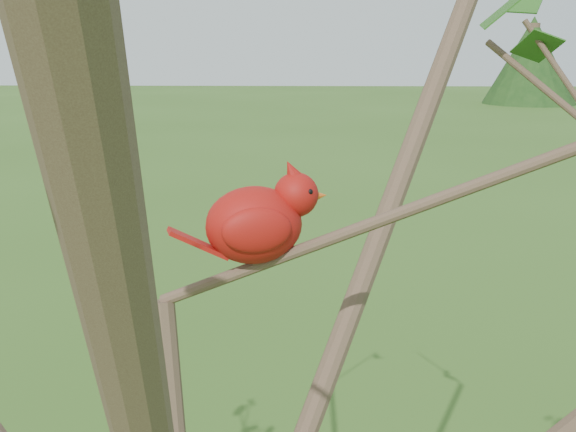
% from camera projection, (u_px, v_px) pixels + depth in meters
% --- Properties ---
extents(crabapple_tree, '(2.35, 2.05, 2.95)m').
position_uv_depth(crabapple_tree, '(197.00, 207.00, 0.90)').
color(crabapple_tree, '#473126').
rests_on(crabapple_tree, ground).
extents(cardinal, '(0.23, 0.14, 0.16)m').
position_uv_depth(cardinal, '(259.00, 221.00, 1.02)').
color(cardinal, '#A4160E').
rests_on(cardinal, ground).
extents(distant_trees, '(45.64, 14.29, 3.34)m').
position_uv_depth(distant_trees, '(167.00, 68.00, 23.44)').
color(distant_trees, '#473126').
rests_on(distant_trees, ground).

